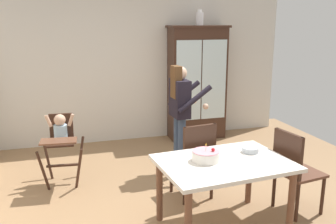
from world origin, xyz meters
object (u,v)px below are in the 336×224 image
Objects in this scene: high_chair_with_toddler at (61,136)px; birthday_cake at (206,156)px; ceramic_vase at (200,18)px; adult_person at (180,106)px; dining_table at (224,170)px; dining_chair_far_side at (195,156)px; serving_bowl at (250,150)px; dining_chair_right_end at (293,166)px; china_cabinet at (197,83)px.

high_chair_with_toddler reaches higher than birthday_cake.
ceramic_vase reaches higher than birthday_cake.
adult_person is 1.11× the size of dining_table.
dining_chair_far_side is (1.53, -0.93, -0.10)m from high_chair_with_toddler.
dining_chair_far_side reaches higher than dining_table.
ceramic_vase is 0.96× the size of birthday_cake.
ceramic_vase reaches higher than serving_bowl.
dining_table is at bearing -39.53° from high_chair_with_toddler.
ceramic_vase reaches higher than adult_person.
dining_chair_right_end is at bearing 4.26° from dining_table.
dining_chair_far_side is 1.11m from dining_chair_right_end.
adult_person is 1.57m from dining_table.
dining_table is at bearing -19.03° from birthday_cake.
serving_bowl is at bearing -30.44° from high_chair_with_toddler.
ceramic_vase is 3.41m from birthday_cake.
high_chair_with_toddler is (-2.45, -1.40, -1.51)m from ceramic_vase.
dining_table is 7.67× the size of serving_bowl.
birthday_cake is 0.68m from dining_chair_far_side.
ceramic_vase is 0.28× the size of dining_chair_right_end.
birthday_cake is at bearing -41.83° from high_chair_with_toddler.
adult_person is (-0.81, -1.47, -0.06)m from china_cabinet.
china_cabinet is 1.48× the size of dining_table.
china_cabinet is at bearing 74.28° from dining_table.
high_chair_with_toddler is 2.25m from dining_table.
adult_person is at bearing 21.15° from dining_chair_right_end.
dining_chair_far_side is at bearing 94.24° from dining_table.
china_cabinet is at bearing -118.85° from dining_chair_far_side.
birthday_cake is 0.29× the size of dining_chair_far_side.
birthday_cake is at bearing 169.24° from adult_person.
adult_person is 1.50m from birthday_cake.
dining_chair_far_side is at bearing -25.22° from high_chair_with_toddler.
dining_chair_far_side is at bearing 78.42° from birthday_cake.
adult_person is at bearing 81.68° from birthday_cake.
china_cabinet is 7.56× the size of ceramic_vase.
serving_bowl is (0.56, 0.10, -0.03)m from birthday_cake.
dining_table is at bearing 176.16° from adult_person.
dining_chair_right_end reaches higher than birthday_cake.
dining_chair_right_end is at bearing -89.49° from china_cabinet.
high_chair_with_toddler is 0.99× the size of dining_chair_right_end.
china_cabinet reaches higher than dining_table.
dining_table is (-0.04, -1.53, -0.33)m from adult_person.
china_cabinet is 3.12m from birthday_cake.
dining_table is (-0.87, -3.00, -1.52)m from ceramic_vase.
ceramic_vase is 3.20m from serving_bowl.
serving_bowl is (0.38, 0.16, 0.13)m from dining_table.
ceramic_vase is at bearing 8.55° from china_cabinet.
high_chair_with_toddler is at bearing -150.10° from china_cabinet.
dining_table is at bearing -105.72° from china_cabinet.
adult_person is at bearing 104.04° from serving_bowl.
birthday_cake is (1.40, -1.55, 0.14)m from high_chair_with_toddler.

